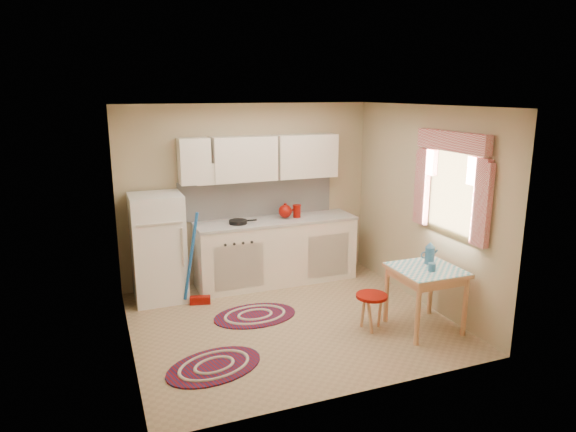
% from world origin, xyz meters
% --- Properties ---
extents(room_shell, '(3.64, 3.60, 2.52)m').
position_xyz_m(room_shell, '(0.16, 0.24, 1.60)').
color(room_shell, tan).
rests_on(room_shell, ground).
extents(fridge, '(0.65, 0.60, 1.40)m').
position_xyz_m(fridge, '(-1.33, 1.25, 0.70)').
color(fridge, white).
rests_on(fridge, ground).
extents(broom, '(0.30, 0.18, 1.20)m').
position_xyz_m(broom, '(-0.88, 0.90, 0.60)').
color(broom, '#1C5CAF').
rests_on(broom, ground).
extents(base_cabinets, '(2.25, 0.60, 0.88)m').
position_xyz_m(base_cabinets, '(0.30, 1.30, 0.44)').
color(base_cabinets, white).
rests_on(base_cabinets, ground).
extents(countertop, '(2.27, 0.62, 0.04)m').
position_xyz_m(countertop, '(0.30, 1.30, 0.90)').
color(countertop, '#B3AFA9').
rests_on(countertop, base_cabinets).
extents(frying_pan, '(0.25, 0.25, 0.05)m').
position_xyz_m(frying_pan, '(-0.26, 1.25, 0.94)').
color(frying_pan, black).
rests_on(frying_pan, countertop).
extents(red_kettle, '(0.23, 0.22, 0.21)m').
position_xyz_m(red_kettle, '(0.44, 1.30, 1.02)').
color(red_kettle, '#850C04').
rests_on(red_kettle, countertop).
extents(red_canister, '(0.11, 0.11, 0.16)m').
position_xyz_m(red_canister, '(0.62, 1.30, 1.00)').
color(red_canister, '#850C04').
rests_on(red_canister, countertop).
extents(table, '(0.72, 0.72, 0.72)m').
position_xyz_m(table, '(1.37, -0.71, 0.36)').
color(table, tan).
rests_on(table, ground).
extents(stool, '(0.47, 0.47, 0.42)m').
position_xyz_m(stool, '(0.79, -0.52, 0.21)').
color(stool, '#850C04').
rests_on(stool, ground).
extents(coffee_pot, '(0.17, 0.15, 0.27)m').
position_xyz_m(coffee_pot, '(1.49, -0.59, 0.86)').
color(coffee_pot, '#2C6188').
rests_on(coffee_pot, table).
extents(mug, '(0.11, 0.11, 0.10)m').
position_xyz_m(mug, '(1.36, -0.81, 0.77)').
color(mug, '#2C6188').
rests_on(mug, table).
extents(rug_center, '(1.04, 0.71, 0.02)m').
position_xyz_m(rug_center, '(-0.34, 0.29, 0.01)').
color(rug_center, maroon).
rests_on(rug_center, ground).
extents(rug_left, '(1.14, 0.92, 0.02)m').
position_xyz_m(rug_left, '(-1.07, -0.69, 0.01)').
color(rug_left, maroon).
rests_on(rug_left, ground).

